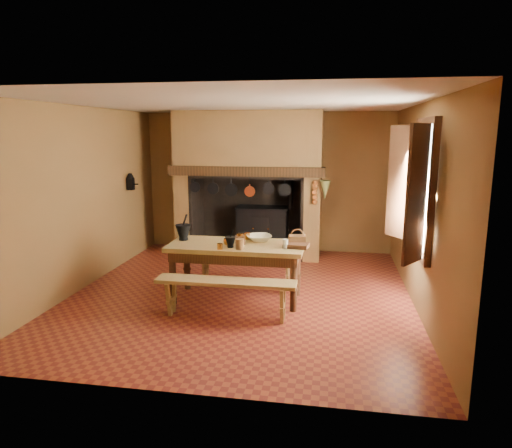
{
  "coord_description": "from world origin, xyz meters",
  "views": [
    {
      "loc": [
        1.3,
        -6.45,
        2.4
      ],
      "look_at": [
        0.17,
        0.3,
        1.02
      ],
      "focal_mm": 32.0,
      "sensor_mm": 36.0,
      "label": 1
    }
  ],
  "objects_px": {
    "bench_front": "(226,289)",
    "mixing_bowl": "(259,238)",
    "coffee_grinder": "(240,239)",
    "iron_range": "(263,229)",
    "work_table": "(236,253)",
    "wicker_basket": "(297,240)"
  },
  "relations": [
    {
      "from": "work_table",
      "to": "wicker_basket",
      "type": "distance_m",
      "value": 0.89
    },
    {
      "from": "coffee_grinder",
      "to": "mixing_bowl",
      "type": "height_order",
      "value": "coffee_grinder"
    },
    {
      "from": "iron_range",
      "to": "work_table",
      "type": "bearing_deg",
      "value": -89.59
    },
    {
      "from": "work_table",
      "to": "bench_front",
      "type": "xyz_separation_m",
      "value": [
        0.0,
        -0.69,
        -0.31
      ]
    },
    {
      "from": "bench_front",
      "to": "wicker_basket",
      "type": "height_order",
      "value": "wicker_basket"
    },
    {
      "from": "coffee_grinder",
      "to": "wicker_basket",
      "type": "height_order",
      "value": "wicker_basket"
    },
    {
      "from": "bench_front",
      "to": "wicker_basket",
      "type": "xyz_separation_m",
      "value": [
        0.86,
        0.77,
        0.52
      ]
    },
    {
      "from": "coffee_grinder",
      "to": "work_table",
      "type": "bearing_deg",
      "value": 146.54
    },
    {
      "from": "bench_front",
      "to": "mixing_bowl",
      "type": "bearing_deg",
      "value": 72.48
    },
    {
      "from": "iron_range",
      "to": "wicker_basket",
      "type": "xyz_separation_m",
      "value": [
        0.88,
        -2.62,
        0.42
      ]
    },
    {
      "from": "bench_front",
      "to": "work_table",
      "type": "bearing_deg",
      "value": 90.0
    },
    {
      "from": "iron_range",
      "to": "coffee_grinder",
      "type": "relative_size",
      "value": 8.18
    },
    {
      "from": "iron_range",
      "to": "mixing_bowl",
      "type": "distance_m",
      "value": 2.52
    },
    {
      "from": "work_table",
      "to": "iron_range",
      "type": "bearing_deg",
      "value": 90.41
    },
    {
      "from": "iron_range",
      "to": "work_table",
      "type": "height_order",
      "value": "iron_range"
    },
    {
      "from": "wicker_basket",
      "to": "mixing_bowl",
      "type": "bearing_deg",
      "value": 161.77
    },
    {
      "from": "bench_front",
      "to": "mixing_bowl",
      "type": "relative_size",
      "value": 5.08
    },
    {
      "from": "work_table",
      "to": "mixing_bowl",
      "type": "xyz_separation_m",
      "value": [
        0.29,
        0.23,
        0.18
      ]
    },
    {
      "from": "work_table",
      "to": "coffee_grinder",
      "type": "relative_size",
      "value": 9.83
    },
    {
      "from": "coffee_grinder",
      "to": "mixing_bowl",
      "type": "xyz_separation_m",
      "value": [
        0.23,
        0.25,
        -0.03
      ]
    },
    {
      "from": "bench_front",
      "to": "mixing_bowl",
      "type": "distance_m",
      "value": 1.08
    },
    {
      "from": "iron_range",
      "to": "bench_front",
      "type": "bearing_deg",
      "value": -89.67
    }
  ]
}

